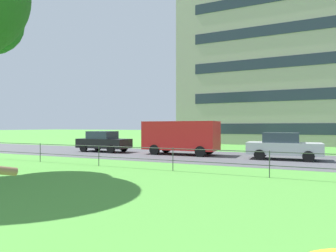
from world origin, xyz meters
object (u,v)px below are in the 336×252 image
at_px(apartment_building_background, 317,56).
at_px(car_black_center, 103,141).
at_px(car_silver_far_right, 283,146).
at_px(panel_van_far_left, 181,136).

bearing_deg(apartment_building_background, car_black_center, -126.86).
bearing_deg(car_silver_far_right, car_black_center, -179.67).
xyz_separation_m(car_black_center, panel_van_far_left, (6.10, 0.40, 0.49)).
relative_size(panel_van_far_left, apartment_building_background, 0.17).
height_order(car_black_center, car_silver_far_right, same).
relative_size(car_black_center, car_silver_far_right, 0.99).
xyz_separation_m(panel_van_far_left, car_silver_far_right, (6.43, -0.33, -0.49)).
bearing_deg(car_black_center, car_silver_far_right, 0.33).
bearing_deg(panel_van_far_left, car_black_center, -176.28).
bearing_deg(panel_van_far_left, car_silver_far_right, -2.90).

